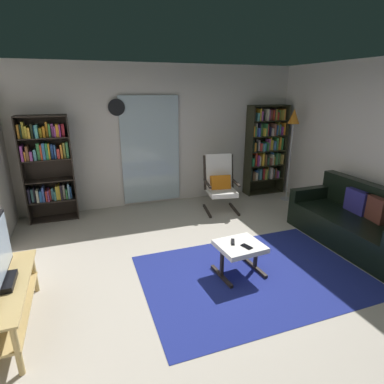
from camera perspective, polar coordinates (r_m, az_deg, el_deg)
ground_plane at (r=3.93m, az=6.75°, el=-15.11°), size 7.02×7.02×0.00m
wall_back at (r=6.07m, az=-5.16°, el=10.13°), size 5.60×0.06×2.60m
glass_door_panel at (r=5.98m, az=-7.53°, el=7.50°), size 1.10×0.01×2.00m
area_rug at (r=4.00m, az=11.15°, el=-14.59°), size 2.66×1.84×0.01m
tv_stand at (r=3.44m, az=-30.78°, el=-16.79°), size 0.41×1.25×0.49m
bookshelf_near_tv at (r=5.70m, az=-24.96°, el=4.59°), size 0.77×0.30×1.77m
bookshelf_near_sofa at (r=6.79m, az=13.22°, el=7.93°), size 0.84×0.30×1.85m
leather_sofa at (r=5.14m, az=27.73°, el=-5.00°), size 0.84×1.86×0.85m
lounge_armchair at (r=5.75m, az=5.16°, el=1.88°), size 0.67×0.74×1.02m
ottoman at (r=3.85m, az=8.71°, el=-10.28°), size 0.55×0.52×0.40m
tv_remote at (r=3.83m, az=7.46°, el=-9.02°), size 0.10×0.15×0.02m
cell_phone at (r=3.76m, az=9.96°, el=-9.79°), size 0.11×0.15×0.01m
floor_lamp_by_shelf at (r=6.38m, az=17.98°, el=11.55°), size 0.22×0.22×1.80m
wall_clock at (r=5.78m, az=-13.63°, el=14.79°), size 0.29×0.03×0.29m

